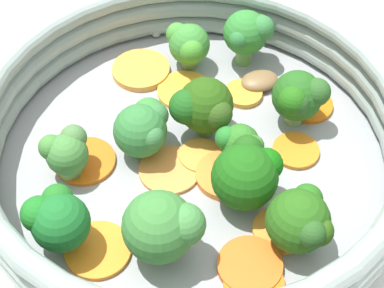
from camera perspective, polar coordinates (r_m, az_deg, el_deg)
name	(u,v)px	position (r m, az deg, el deg)	size (l,w,h in m)	color
ground_plane	(192,171)	(0.49, 0.00, -2.42)	(4.00, 4.00, 0.00)	white
skillet	(192,164)	(0.48, 0.00, -1.81)	(0.30, 0.30, 0.02)	#939699
skillet_rim_wall	(192,135)	(0.45, 0.00, 0.82)	(0.31, 0.31, 0.05)	#8D9D97
skillet_rivet_left	(234,34)	(0.57, 3.76, 9.77)	(0.01, 0.01, 0.01)	#989A99
skillet_rivet_right	(156,33)	(0.57, -3.20, 9.87)	(0.01, 0.01, 0.01)	#98989C
carrot_slice_0	(280,230)	(0.44, 7.84, -7.58)	(0.04, 0.04, 0.00)	orange
carrot_slice_1	(141,70)	(0.54, -4.56, 6.57)	(0.05, 0.05, 0.01)	#F89638
carrot_slice_2	(225,175)	(0.46, 3.00, -2.80)	(0.04, 0.04, 0.01)	orange
carrot_slice_3	(308,105)	(0.52, 10.24, 3.46)	(0.04, 0.04, 0.00)	orange
carrot_slice_4	(170,170)	(0.46, -2.00, -2.31)	(0.05, 0.05, 0.00)	orange
carrot_slice_5	(250,266)	(0.42, 5.17, -10.72)	(0.04, 0.04, 0.01)	orange
carrot_slice_6	(201,157)	(0.47, 0.77, -1.14)	(0.03, 0.03, 0.00)	#ED973B
carrot_slice_7	(243,94)	(0.52, 4.58, 4.49)	(0.03, 0.03, 0.00)	orange
carrot_slice_8	(85,161)	(0.48, -9.47, -1.50)	(0.04, 0.04, 0.00)	orange
carrot_slice_9	(98,250)	(0.43, -8.36, -9.31)	(0.04, 0.04, 0.00)	orange
carrot_slice_10	(296,151)	(0.48, 9.22, -0.59)	(0.03, 0.03, 0.00)	orange
carrot_slice_11	(185,91)	(0.52, -0.64, 4.75)	(0.04, 0.04, 0.00)	orange
carrot_slice_12	(254,283)	(0.41, 5.51, -12.23)	(0.04, 0.04, 0.00)	orange
broccoli_floret_0	(240,146)	(0.45, 4.33, -0.21)	(0.03, 0.04, 0.03)	#79945E
broccoli_floret_1	(203,107)	(0.47, 1.01, 3.32)	(0.04, 0.05, 0.05)	#678F4B
broccoli_floret_2	(299,97)	(0.48, 9.45, 4.13)	(0.04, 0.04, 0.05)	#8BA864
broccoli_floret_3	(188,45)	(0.53, -0.34, 8.81)	(0.04, 0.04, 0.04)	#7E9D4D
broccoli_floret_4	(301,221)	(0.41, 9.67, -6.76)	(0.05, 0.04, 0.05)	#7FB269
broccoli_floret_5	(66,152)	(0.45, -11.12, -0.71)	(0.03, 0.03, 0.04)	#6B9646
broccoli_floret_6	(144,127)	(0.46, -4.30, 1.54)	(0.05, 0.04, 0.04)	#6E9750
broccoli_floret_7	(165,227)	(0.40, -2.45, -7.34)	(0.05, 0.05, 0.05)	#7AAE6F
broccoli_floret_8	(248,33)	(0.53, 5.02, 9.81)	(0.04, 0.04, 0.05)	#6BA64C
broccoli_floret_9	(57,219)	(0.41, -11.93, -6.55)	(0.04, 0.04, 0.05)	#7D9958
broccoli_floret_10	(247,174)	(0.43, 4.91, -2.67)	(0.05, 0.05, 0.05)	#65954A
mushroom_piece_0	(172,218)	(0.43, -1.78, -6.57)	(0.02, 0.02, 0.01)	brown
mushroom_piece_1	(260,81)	(0.52, 6.03, 5.61)	(0.03, 0.02, 0.01)	brown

